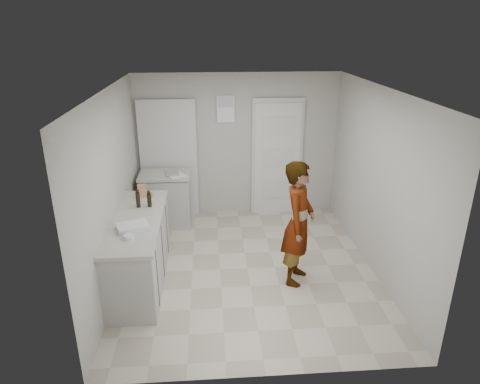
{
  "coord_description": "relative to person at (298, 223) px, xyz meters",
  "views": [
    {
      "loc": [
        -0.5,
        -5.23,
        3.23
      ],
      "look_at": [
        -0.08,
        0.4,
        1.01
      ],
      "focal_mm": 32.0,
      "sensor_mm": 36.0,
      "label": 1
    }
  ],
  "objects": [
    {
      "name": "spice_jar",
      "position": [
        -1.94,
        0.83,
        0.13
      ],
      "size": [
        0.06,
        0.06,
        0.09
      ],
      "primitive_type": "cylinder",
      "color": "tan",
      "rests_on": "main_counter"
    },
    {
      "name": "ground",
      "position": [
        -0.63,
        0.31,
        -0.84
      ],
      "size": [
        4.0,
        4.0,
        0.0
      ],
      "primitive_type": "plane",
      "color": "#A8A08D",
      "rests_on": "ground"
    },
    {
      "name": "person",
      "position": [
        0.0,
        0.0,
        0.0
      ],
      "size": [
        0.61,
        0.72,
        1.67
      ],
      "primitive_type": "imported",
      "rotation": [
        0.0,
        0.0,
        1.16
      ],
      "color": "silver",
      "rests_on": "ground"
    },
    {
      "name": "cake_mix_box",
      "position": [
        -2.09,
        0.83,
        0.19
      ],
      "size": [
        0.13,
        0.08,
        0.19
      ],
      "primitive_type": "cube",
      "rotation": [
        0.0,
        0.0,
        0.19
      ],
      "color": "#936A49",
      "rests_on": "main_counter"
    },
    {
      "name": "oil_cruet_a",
      "position": [
        -1.95,
        0.49,
        0.2
      ],
      "size": [
        0.06,
        0.06,
        0.23
      ],
      "color": "black",
      "rests_on": "main_counter"
    },
    {
      "name": "egg_bowl",
      "position": [
        -2.08,
        -0.44,
        0.11
      ],
      "size": [
        0.12,
        0.12,
        0.05
      ],
      "color": "silver",
      "rests_on": "main_counter"
    },
    {
      "name": "main_counter",
      "position": [
        -2.08,
        0.11,
        -0.41
      ],
      "size": [
        0.64,
        1.96,
        0.93
      ],
      "color": "#AFAFAB",
      "rests_on": "ground"
    },
    {
      "name": "baking_dish",
      "position": [
        -2.07,
        -0.19,
        0.12
      ],
      "size": [
        0.43,
        0.37,
        0.06
      ],
      "rotation": [
        0.0,
        0.0,
        0.35
      ],
      "color": "silver",
      "rests_on": "main_counter"
    },
    {
      "name": "room_shell",
      "position": [
        -0.8,
        2.27,
        0.19
      ],
      "size": [
        4.0,
        4.0,
        4.0
      ],
      "color": "#AEACA4",
      "rests_on": "ground"
    },
    {
      "name": "side_counter",
      "position": [
        -1.88,
        1.86,
        -0.41
      ],
      "size": [
        0.84,
        0.61,
        0.93
      ],
      "color": "#AFAFAB",
      "rests_on": "ground"
    },
    {
      "name": "papers",
      "position": [
        -1.68,
        1.78,
        0.09
      ],
      "size": [
        0.37,
        0.4,
        0.01
      ],
      "primitive_type": "cube",
      "rotation": [
        0.0,
        0.0,
        0.45
      ],
      "color": "white",
      "rests_on": "side_counter"
    },
    {
      "name": "oil_cruet_b",
      "position": [
        -2.1,
        0.49,
        0.21
      ],
      "size": [
        0.06,
        0.06,
        0.26
      ],
      "color": "black",
      "rests_on": "main_counter"
    }
  ]
}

